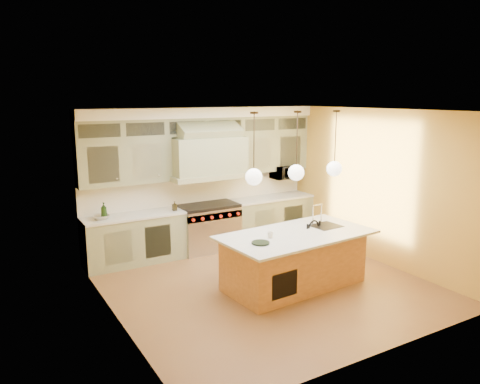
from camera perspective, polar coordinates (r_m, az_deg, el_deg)
floor at (r=8.05m, az=3.14°, el=-11.22°), size 5.00×5.00×0.00m
ceiling at (r=7.42m, az=3.39°, el=9.89°), size 5.00×5.00×0.00m
wall_back at (r=9.74m, az=-4.89°, el=1.71°), size 5.00×0.00×5.00m
wall_front at (r=5.76m, az=17.21°, el=-5.81°), size 5.00×0.00×5.00m
wall_left at (r=6.59m, az=-15.20°, el=-3.50°), size 0.00×5.00×5.00m
wall_right at (r=9.20m, az=16.36°, el=0.68°), size 0.00×5.00×5.00m
back_cabinetry at (r=9.51m, az=-4.20°, el=1.35°), size 5.00×0.77×2.90m
range at (r=9.64m, az=-3.88°, el=-4.26°), size 1.20×0.74×0.96m
kitchen_island at (r=7.90m, az=6.65°, el=-8.06°), size 2.63×1.52×1.35m
counter_stool at (r=8.14m, az=9.56°, el=-6.66°), size 0.42×0.42×1.05m
microwave at (r=10.51m, az=5.35°, el=2.44°), size 0.54×0.37×0.30m
oil_bottle_a at (r=8.80m, az=-16.26°, el=-2.19°), size 0.13×0.13×0.30m
oil_bottle_b at (r=9.15m, az=-7.98°, el=-1.69°), size 0.09×0.09×0.18m
fruit_bowl at (r=8.82m, az=-16.60°, el=-2.94°), size 0.33×0.33×0.08m
cup at (r=7.44m, az=3.72°, el=-5.25°), size 0.11×0.11×0.09m
pendant_left at (r=7.08m, az=1.69°, el=2.09°), size 0.26×0.26×1.11m
pendant_center at (r=7.53m, az=6.87°, el=2.58°), size 0.26×0.26×1.11m
pendant_right at (r=8.04m, az=11.43°, el=3.01°), size 0.26×0.26×1.11m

